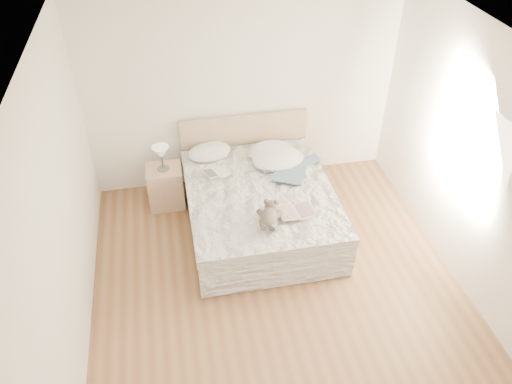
# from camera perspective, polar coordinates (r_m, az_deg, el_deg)

# --- Properties ---
(floor) EXTENTS (4.00, 4.50, 0.00)m
(floor) POSITION_cam_1_polar(r_m,az_deg,el_deg) (5.54, 2.80, -11.63)
(floor) COLOR brown
(floor) RESTS_ON ground
(ceiling) EXTENTS (4.00, 4.50, 0.00)m
(ceiling) POSITION_cam_1_polar(r_m,az_deg,el_deg) (3.89, 4.04, 14.97)
(ceiling) COLOR silver
(ceiling) RESTS_ON ground
(wall_back) EXTENTS (4.00, 0.02, 2.70)m
(wall_back) POSITION_cam_1_polar(r_m,az_deg,el_deg) (6.46, -1.54, 11.70)
(wall_back) COLOR white
(wall_back) RESTS_ON ground
(wall_left) EXTENTS (0.02, 4.50, 2.70)m
(wall_left) POSITION_cam_1_polar(r_m,az_deg,el_deg) (4.61, -21.63, -3.66)
(wall_left) COLOR white
(wall_left) RESTS_ON ground
(wall_right) EXTENTS (0.02, 4.50, 2.70)m
(wall_right) POSITION_cam_1_polar(r_m,az_deg,el_deg) (5.37, 24.50, 1.95)
(wall_right) COLOR white
(wall_right) RESTS_ON ground
(window) EXTENTS (0.02, 1.30, 1.10)m
(window) POSITION_cam_1_polar(r_m,az_deg,el_deg) (5.51, 23.11, 4.60)
(window) COLOR white
(window) RESTS_ON wall_right
(bed) EXTENTS (1.72, 2.14, 1.00)m
(bed) POSITION_cam_1_polar(r_m,az_deg,el_deg) (6.15, 0.32, -1.43)
(bed) COLOR tan
(bed) RESTS_ON floor
(nightstand) EXTENTS (0.45, 0.40, 0.56)m
(nightstand) POSITION_cam_1_polar(r_m,az_deg,el_deg) (6.59, -10.28, 0.65)
(nightstand) COLOR tan
(nightstand) RESTS_ON floor
(table_lamp) EXTENTS (0.26, 0.26, 0.33)m
(table_lamp) POSITION_cam_1_polar(r_m,az_deg,el_deg) (6.28, -10.80, 4.36)
(table_lamp) COLOR #4F4B44
(table_lamp) RESTS_ON nightstand
(pillow_left) EXTENTS (0.65, 0.53, 0.17)m
(pillow_left) POSITION_cam_1_polar(r_m,az_deg,el_deg) (6.52, -5.35, 4.61)
(pillow_left) COLOR white
(pillow_left) RESTS_ON bed
(pillow_middle) EXTENTS (0.68, 0.56, 0.17)m
(pillow_middle) POSITION_cam_1_polar(r_m,az_deg,el_deg) (6.52, 1.45, 4.78)
(pillow_middle) COLOR white
(pillow_middle) RESTS_ON bed
(pillow_right) EXTENTS (0.72, 0.54, 0.20)m
(pillow_right) POSITION_cam_1_polar(r_m,az_deg,el_deg) (6.35, 2.54, 3.76)
(pillow_right) COLOR white
(pillow_right) RESTS_ON bed
(blouse) EXTENTS (0.77, 0.79, 0.02)m
(blouse) POSITION_cam_1_polar(r_m,az_deg,el_deg) (6.18, 3.95, 2.46)
(blouse) COLOR #384E66
(blouse) RESTS_ON bed
(photo_book) EXTENTS (0.36, 0.31, 0.02)m
(photo_book) POSITION_cam_1_polar(r_m,az_deg,el_deg) (6.13, -4.53, 2.13)
(photo_book) COLOR white
(photo_book) RESTS_ON bed
(childrens_book) EXTENTS (0.44, 0.32, 0.03)m
(childrens_book) POSITION_cam_1_polar(r_m,az_deg,el_deg) (5.56, 4.57, -2.26)
(childrens_book) COLOR beige
(childrens_book) RESTS_ON bed
(teddy_bear) EXTENTS (0.34, 0.41, 0.19)m
(teddy_bear) POSITION_cam_1_polar(r_m,az_deg,el_deg) (5.39, 1.43, -3.44)
(teddy_bear) COLOR brown
(teddy_bear) RESTS_ON bed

